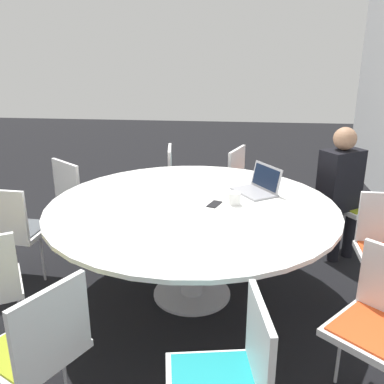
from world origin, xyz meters
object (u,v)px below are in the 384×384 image
(chair_6, at_px, (38,344))
(chair_7, at_px, (229,374))
(chair_0, at_px, (351,197))
(chair_1, at_px, (247,182))
(coffee_cup, at_px, (235,198))
(chair_4, at_px, (13,226))
(chair_3, at_px, (80,194))
(person_0, at_px, (341,183))
(cell_phone, at_px, (214,204))
(chair_8, at_px, (383,318))
(laptop, at_px, (259,186))
(handbag, at_px, (132,208))
(chair_2, at_px, (182,179))

(chair_6, height_order, chair_7, same)
(chair_0, height_order, chair_6, same)
(chair_7, bearing_deg, chair_1, -12.46)
(chair_6, relative_size, coffee_cup, 9.42)
(chair_1, distance_m, chair_4, 2.30)
(coffee_cup, bearing_deg, chair_4, -89.76)
(chair_3, bearing_deg, person_0, 37.63)
(chair_6, relative_size, cell_phone, 5.49)
(chair_8, height_order, person_0, person_0)
(chair_3, relative_size, coffee_cup, 9.42)
(chair_0, relative_size, chair_6, 1.00)
(chair_8, xyz_separation_m, cell_phone, (-0.93, -0.95, 0.25))
(chair_1, height_order, chair_8, same)
(chair_0, distance_m, cell_phone, 1.61)
(chair_1, xyz_separation_m, laptop, (1.03, 0.06, 0.30))
(chair_3, height_order, laptop, laptop)
(chair_8, xyz_separation_m, coffee_cup, (-0.96, -0.80, 0.30))
(laptop, xyz_separation_m, coffee_cup, (0.29, -0.19, -0.01))
(laptop, height_order, handbag, laptop)
(person_0, xyz_separation_m, cell_phone, (0.80, -1.09, 0.06))
(chair_1, distance_m, chair_7, 2.77)
(chair_8, bearing_deg, person_0, -52.66)
(chair_8, distance_m, cell_phone, 1.35)
(chair_1, height_order, handbag, chair_1)
(laptop, bearing_deg, chair_7, -40.02)
(coffee_cup, xyz_separation_m, cell_phone, (0.02, -0.15, -0.04))
(chair_6, relative_size, person_0, 0.71)
(chair_0, xyz_separation_m, chair_7, (2.42, -1.10, 0.00))
(chair_2, xyz_separation_m, laptop, (1.08, 0.75, 0.30))
(chair_2, distance_m, cell_phone, 1.48)
(chair_7, relative_size, laptop, 2.03)
(coffee_cup, relative_size, cell_phone, 0.58)
(chair_2, relative_size, handbag, 2.37)
(chair_4, relative_size, chair_7, 1.00)
(chair_0, xyz_separation_m, coffee_cup, (0.97, -1.10, 0.30))
(chair_3, distance_m, coffee_cup, 1.70)
(chair_1, relative_size, chair_3, 1.00)
(person_0, xyz_separation_m, laptop, (0.48, -0.75, 0.11))
(chair_8, bearing_deg, chair_7, 73.54)
(laptop, bearing_deg, coffee_cup, -67.16)
(chair_0, bearing_deg, cell_phone, 5.10)
(laptop, bearing_deg, handbag, -163.66)
(chair_1, distance_m, chair_8, 2.37)
(chair_0, bearing_deg, chair_2, -47.10)
(chair_0, xyz_separation_m, laptop, (0.68, -0.91, 0.30))
(cell_phone, bearing_deg, handbag, -145.23)
(chair_7, bearing_deg, chair_3, 23.90)
(chair_6, xyz_separation_m, cell_phone, (-1.32, 0.78, 0.25))
(chair_7, xyz_separation_m, chair_8, (-0.49, 0.80, 0.00))
(chair_0, xyz_separation_m, chair_6, (2.32, -2.02, 0.00))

